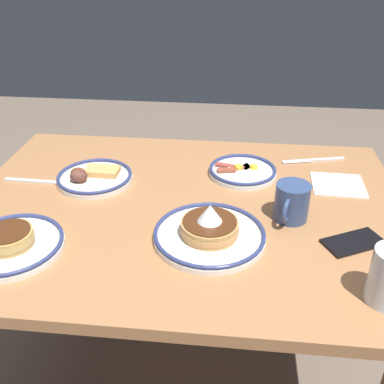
% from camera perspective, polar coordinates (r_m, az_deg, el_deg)
% --- Properties ---
extents(ground_plane, '(6.00, 6.00, 0.00)m').
position_cam_1_polar(ground_plane, '(1.71, -0.86, -23.06)').
color(ground_plane, '#6F5F51').
extents(dining_table, '(1.21, 0.89, 0.73)m').
position_cam_1_polar(dining_table, '(1.26, -1.09, -5.25)').
color(dining_table, '#A66F45').
rests_on(dining_table, ground_plane).
extents(plate_near_main, '(0.22, 0.22, 0.05)m').
position_cam_1_polar(plate_near_main, '(1.35, -12.61, 1.92)').
color(plate_near_main, silver).
rests_on(plate_near_main, dining_table).
extents(plate_center_pancakes, '(0.21, 0.21, 0.04)m').
position_cam_1_polar(plate_center_pancakes, '(1.37, 6.53, 2.76)').
color(plate_center_pancakes, white).
rests_on(plate_center_pancakes, dining_table).
extents(plate_far_companion, '(0.27, 0.27, 0.10)m').
position_cam_1_polar(plate_far_companion, '(1.07, 2.27, -5.14)').
color(plate_far_companion, white).
rests_on(plate_far_companion, dining_table).
extents(plate_far_side, '(0.25, 0.25, 0.05)m').
position_cam_1_polar(plate_far_side, '(1.12, -22.39, -6.14)').
color(plate_far_side, white).
rests_on(plate_far_side, dining_table).
extents(coffee_mug, '(0.09, 0.12, 0.10)m').
position_cam_1_polar(coffee_mug, '(1.15, 12.71, -1.26)').
color(coffee_mug, '#334772').
rests_on(coffee_mug, dining_table).
extents(cell_phone, '(0.16, 0.13, 0.01)m').
position_cam_1_polar(cell_phone, '(1.13, 20.09, -6.11)').
color(cell_phone, black).
rests_on(cell_phone, dining_table).
extents(paper_napkin, '(0.16, 0.15, 0.00)m').
position_cam_1_polar(paper_napkin, '(1.37, 18.30, 0.89)').
color(paper_napkin, white).
rests_on(paper_napkin, dining_table).
extents(fork_near, '(0.19, 0.02, 0.01)m').
position_cam_1_polar(fork_near, '(1.40, -19.46, 1.33)').
color(fork_near, silver).
rests_on(fork_near, dining_table).
extents(butter_knife, '(0.21, 0.07, 0.01)m').
position_cam_1_polar(butter_knife, '(1.50, 15.40, 3.98)').
color(butter_knife, silver).
rests_on(butter_knife, dining_table).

